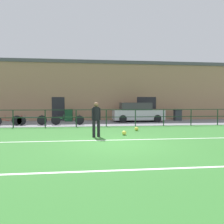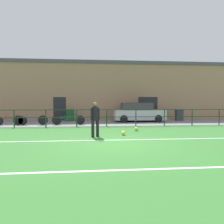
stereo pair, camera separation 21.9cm
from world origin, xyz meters
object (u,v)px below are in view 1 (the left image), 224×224
object	(u,v)px
soccer_ball_match	(124,133)
trash_bin_1	(69,115)
trash_bin_0	(178,115)
player_goalkeeper	(96,117)
parked_car_red	(137,113)
bicycle_parked_2	(29,120)
bicycle_parked_0	(9,121)
bicycle_parked_3	(68,120)
soccer_ball_spare	(136,129)

from	to	relation	value
soccer_ball_match	trash_bin_1	distance (m)	8.80
trash_bin_0	trash_bin_1	distance (m)	9.55
trash_bin_0	trash_bin_1	world-z (taller)	trash_bin_1
player_goalkeeper	parked_car_red	bearing A→B (deg)	-139.49
soccer_ball_match	parked_car_red	xyz separation A→B (m)	(2.34, 7.17, 0.66)
trash_bin_0	bicycle_parked_2	bearing A→B (deg)	-167.86
soccer_ball_match	bicycle_parked_0	xyz separation A→B (m)	(-7.21, 5.10, 0.24)
player_goalkeeper	parked_car_red	xyz separation A→B (m)	(3.73, 7.61, -0.15)
bicycle_parked_0	trash_bin_0	bearing A→B (deg)	10.94
player_goalkeeper	trash_bin_1	distance (m)	8.78
soccer_ball_match	bicycle_parked_2	size ratio (longest dim) A/B	0.09
trash_bin_0	bicycle_parked_3	bearing A→B (deg)	-164.58
player_goalkeeper	bicycle_parked_2	bearing A→B (deg)	-74.44
soccer_ball_spare	trash_bin_1	size ratio (longest dim) A/B	0.22
soccer_ball_spare	bicycle_parked_3	bearing A→B (deg)	139.36
parked_car_red	bicycle_parked_2	bearing A→B (deg)	-165.82
parked_car_red	soccer_ball_match	bearing A→B (deg)	-108.07
trash_bin_0	trash_bin_1	xyz separation A→B (m)	(-9.54, 0.42, 0.04)
soccer_ball_match	bicycle_parked_3	world-z (taller)	bicycle_parked_3
soccer_ball_match	soccer_ball_spare	xyz separation A→B (m)	(0.97, 1.50, 0.00)
parked_car_red	trash_bin_1	distance (m)	5.83
bicycle_parked_2	bicycle_parked_0	bearing A→B (deg)	-180.00
soccer_ball_spare	trash_bin_1	world-z (taller)	trash_bin_1
bicycle_parked_2	bicycle_parked_3	bearing A→B (deg)	0.00
soccer_ball_match	parked_car_red	world-z (taller)	parked_car_red
soccer_ball_match	parked_car_red	distance (m)	7.58
bicycle_parked_2	trash_bin_1	bearing A→B (deg)	50.70
soccer_ball_spare	bicycle_parked_3	xyz separation A→B (m)	(-4.19, 3.60, 0.26)
player_goalkeeper	trash_bin_0	world-z (taller)	player_goalkeeper
soccer_ball_match	bicycle_parked_2	distance (m)	7.78
parked_car_red	trash_bin_1	xyz separation A→B (m)	(-5.75, 0.92, -0.23)
bicycle_parked_0	soccer_ball_match	bearing A→B (deg)	-35.29
player_goalkeeper	trash_bin_0	xyz separation A→B (m)	(7.51, 8.12, -0.42)
soccer_ball_match	soccer_ball_spare	distance (m)	1.79
player_goalkeeper	parked_car_red	size ratio (longest dim) A/B	0.39
player_goalkeeper	bicycle_parked_2	world-z (taller)	player_goalkeeper
bicycle_parked_3	trash_bin_0	distance (m)	9.70
soccer_ball_match	bicycle_parked_3	xyz separation A→B (m)	(-3.22, 5.10, 0.26)
player_goalkeeper	trash_bin_0	size ratio (longest dim) A/B	1.72
player_goalkeeper	bicycle_parked_3	world-z (taller)	player_goalkeeper
soccer_ball_spare	trash_bin_0	size ratio (longest dim) A/B	0.24
bicycle_parked_3	parked_car_red	bearing A→B (deg)	20.44
soccer_ball_spare	trash_bin_1	distance (m)	7.93
bicycle_parked_3	soccer_ball_match	bearing A→B (deg)	-57.72
bicycle_parked_2	trash_bin_0	distance (m)	12.26
soccer_ball_spare	bicycle_parked_2	xyz separation A→B (m)	(-6.83, 3.60, 0.27)
bicycle_parked_3	trash_bin_1	distance (m)	3.01
soccer_ball_spare	bicycle_parked_0	distance (m)	8.94
player_goalkeeper	trash_bin_1	size ratio (longest dim) A/B	1.58
soccer_ball_spare	parked_car_red	bearing A→B (deg)	76.42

